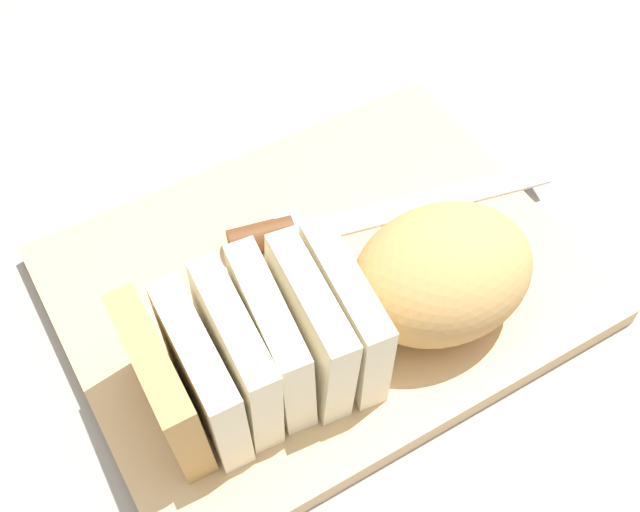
% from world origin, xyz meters
% --- Properties ---
extents(ground_plane, '(3.00, 3.00, 0.00)m').
position_xyz_m(ground_plane, '(0.00, 0.00, 0.00)').
color(ground_plane, gray).
extents(cutting_board, '(0.41, 0.32, 0.02)m').
position_xyz_m(cutting_board, '(0.00, 0.00, 0.01)').
color(cutting_board, tan).
rests_on(cutting_board, ground_plane).
extents(bread_loaf, '(0.31, 0.15, 0.09)m').
position_xyz_m(bread_loaf, '(0.01, 0.06, 0.06)').
color(bread_loaf, tan).
rests_on(bread_loaf, cutting_board).
extents(bread_knife, '(0.28, 0.09, 0.02)m').
position_xyz_m(bread_knife, '(-0.02, -0.04, 0.03)').
color(bread_knife, silver).
rests_on(bread_knife, cutting_board).
extents(crumb_near_knife, '(0.01, 0.01, 0.01)m').
position_xyz_m(crumb_near_knife, '(0.04, 0.03, 0.02)').
color(crumb_near_knife, tan).
rests_on(crumb_near_knife, cutting_board).
extents(crumb_near_loaf, '(0.01, 0.01, 0.01)m').
position_xyz_m(crumb_near_loaf, '(0.05, -0.02, 0.02)').
color(crumb_near_loaf, tan).
rests_on(crumb_near_loaf, cutting_board).
extents(crumb_stray_left, '(0.00, 0.00, 0.00)m').
position_xyz_m(crumb_stray_left, '(-0.00, -0.07, 0.02)').
color(crumb_stray_left, tan).
rests_on(crumb_stray_left, cutting_board).
extents(crumb_stray_right, '(0.00, 0.00, 0.00)m').
position_xyz_m(crumb_stray_right, '(-0.05, 0.00, 0.02)').
color(crumb_stray_right, tan).
rests_on(crumb_stray_right, cutting_board).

